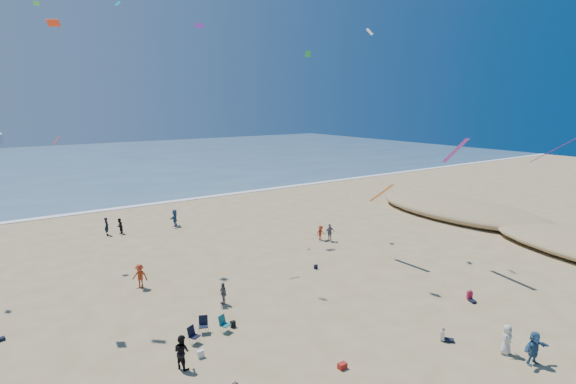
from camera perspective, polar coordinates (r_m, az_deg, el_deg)
ocean at (r=109.44m, az=-28.03°, el=3.01°), size 220.00×100.00×0.06m
surf_line at (r=60.70m, az=-22.07°, el=-2.11°), size 220.00×1.20×0.08m
standing_flyers at (r=33.84m, az=-5.05°, el=-10.15°), size 29.02×45.05×1.92m
seated_group at (r=25.31m, az=6.67°, el=-19.14°), size 27.79×23.20×0.84m
chair_cluster at (r=27.29m, az=-10.13°, el=-16.66°), size 2.80×1.60×1.00m
white_tote at (r=25.56m, az=-11.04°, el=-19.53°), size 0.35×0.20×0.40m
black_backpack at (r=28.17m, az=-7.02°, el=-16.32°), size 0.30×0.22×0.38m
cooler at (r=24.45m, az=6.91°, el=-21.07°), size 0.45×0.30×0.30m
navy_bag at (r=36.86m, az=3.55°, el=-9.46°), size 0.28×0.18×0.34m
kites_aloft at (r=34.81m, az=5.18°, el=15.09°), size 35.99×34.87×28.23m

